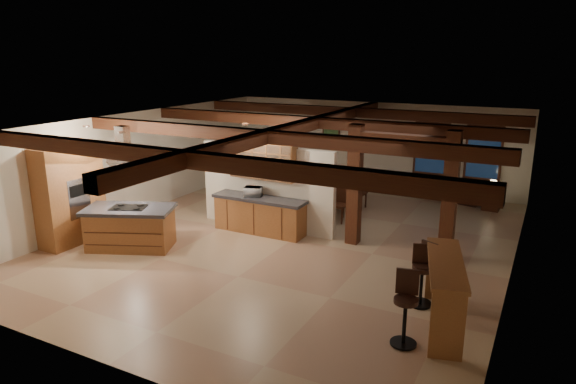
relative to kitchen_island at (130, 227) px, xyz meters
The scene contains 23 objects.
ground 3.90m from the kitchen_island, 35.50° to the left, with size 12.00×12.00×0.00m, color tan.
room_walls 4.07m from the kitchen_island, 35.50° to the left, with size 12.00×12.00×12.00m.
ceiling_beams 4.48m from the kitchen_island, 35.50° to the left, with size 10.00×12.00×0.28m.
timber_posts 6.41m from the kitchen_island, 25.93° to the left, with size 2.50×0.30×2.90m.
partition_wall 3.54m from the kitchen_island, 51.95° to the left, with size 3.80×0.18×2.20m, color silver.
pantry_cabinet 1.70m from the kitchen_island, 166.90° to the right, with size 0.67×1.60×2.40m.
back_counter 3.19m from the kitchen_island, 47.63° to the left, with size 2.50×0.66×0.94m.
upper_display_cabinet 3.60m from the kitchen_island, 49.95° to the left, with size 1.80×0.36×0.95m.
range_hood 1.28m from the kitchen_island, 135.00° to the left, with size 1.10×1.10×1.40m.
back_windows 10.16m from the kitchen_island, 53.97° to the left, with size 2.70×0.07×1.70m.
framed_art 8.43m from the kitchen_island, 78.60° to the left, with size 0.65×0.05×0.85m.
recessed_cans 2.46m from the kitchen_island, 26.97° to the left, with size 3.16×2.46×0.03m.
kitchen_island is the anchor object (origin of this frame).
dining_table 5.66m from the kitchen_island, 59.01° to the left, with size 1.61×0.90×0.57m, color #422310.
sofa 9.77m from the kitchen_island, 52.33° to the left, with size 1.83×0.72×0.54m, color black.
microwave 3.12m from the kitchen_island, 50.14° to the left, with size 0.44×0.30×0.24m, color #B4B4B8.
bar_counter 7.30m from the kitchen_island, ahead, with size 1.09×2.30×1.17m.
side_table 10.20m from the kitchen_island, 45.02° to the left, with size 0.48×0.48×0.60m, color #39140E.
table_lamp 10.21m from the kitchen_island, 45.02° to the left, with size 0.25×0.25×0.30m.
bar_stool_a 6.96m from the kitchen_island, ahead, with size 0.43×0.44×1.21m.
bar_stool_b 6.79m from the kitchen_island, ahead, with size 0.42×0.43×1.14m.
bar_stool_c 6.81m from the kitchen_island, ahead, with size 0.44×0.45×1.17m.
dining_chairs 5.66m from the kitchen_island, 59.01° to the left, with size 1.94×1.94×1.24m.
Camera 1 is at (5.44, -10.69, 4.46)m, focal length 32.00 mm.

